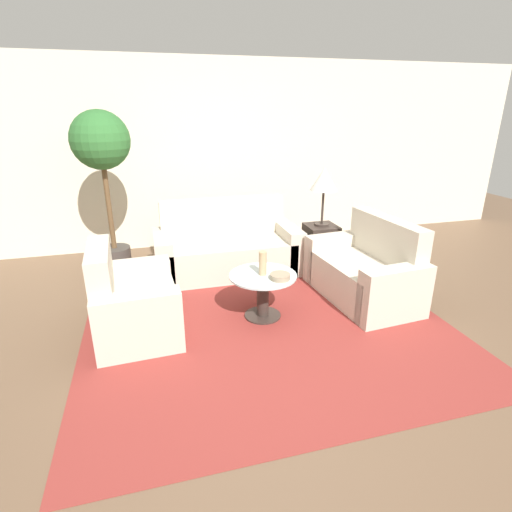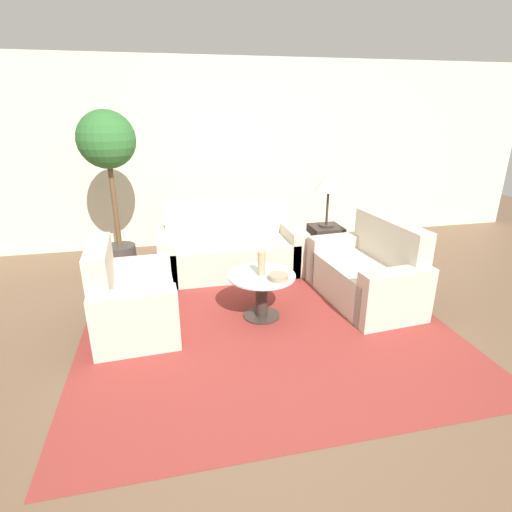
{
  "view_description": "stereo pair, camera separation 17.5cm",
  "coord_description": "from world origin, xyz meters",
  "px_view_note": "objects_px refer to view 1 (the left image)",
  "views": [
    {
      "loc": [
        -0.92,
        -2.74,
        1.96
      ],
      "look_at": [
        0.07,
        0.88,
        0.55
      ],
      "focal_mm": 28.0,
      "sensor_mm": 36.0,
      "label": 1
    },
    {
      "loc": [
        -0.75,
        -2.78,
        1.96
      ],
      "look_at": [
        0.07,
        0.88,
        0.55
      ],
      "focal_mm": 28.0,
      "sensor_mm": 36.0,
      "label": 2
    }
  ],
  "objects_px": {
    "table_lamp": "(324,181)",
    "potted_plant": "(103,160)",
    "coffee_table": "(263,290)",
    "bowl": "(280,276)",
    "armchair": "(130,305)",
    "vase": "(263,263)",
    "sofa_main": "(227,249)",
    "loveseat": "(367,272)"
  },
  "relations": [
    {
      "from": "sofa_main",
      "to": "bowl",
      "type": "height_order",
      "value": "sofa_main"
    },
    {
      "from": "table_lamp",
      "to": "loveseat",
      "type": "bearing_deg",
      "value": -83.46
    },
    {
      "from": "sofa_main",
      "to": "vase",
      "type": "bearing_deg",
      "value": -85.42
    },
    {
      "from": "table_lamp",
      "to": "vase",
      "type": "bearing_deg",
      "value": -134.71
    },
    {
      "from": "loveseat",
      "to": "bowl",
      "type": "relative_size",
      "value": 7.18
    },
    {
      "from": "coffee_table",
      "to": "vase",
      "type": "bearing_deg",
      "value": 115.31
    },
    {
      "from": "sofa_main",
      "to": "potted_plant",
      "type": "bearing_deg",
      "value": 168.89
    },
    {
      "from": "sofa_main",
      "to": "table_lamp",
      "type": "xyz_separation_m",
      "value": [
        1.2,
        -0.14,
        0.83
      ]
    },
    {
      "from": "sofa_main",
      "to": "coffee_table",
      "type": "height_order",
      "value": "sofa_main"
    },
    {
      "from": "vase",
      "to": "loveseat",
      "type": "bearing_deg",
      "value": 6.34
    },
    {
      "from": "table_lamp",
      "to": "potted_plant",
      "type": "distance_m",
      "value": 2.59
    },
    {
      "from": "coffee_table",
      "to": "table_lamp",
      "type": "relative_size",
      "value": 0.9
    },
    {
      "from": "loveseat",
      "to": "potted_plant",
      "type": "relative_size",
      "value": 0.7
    },
    {
      "from": "coffee_table",
      "to": "table_lamp",
      "type": "height_order",
      "value": "table_lamp"
    },
    {
      "from": "loveseat",
      "to": "vase",
      "type": "xyz_separation_m",
      "value": [
        -1.21,
        -0.13,
        0.28
      ]
    },
    {
      "from": "coffee_table",
      "to": "bowl",
      "type": "height_order",
      "value": "bowl"
    },
    {
      "from": "armchair",
      "to": "vase",
      "type": "distance_m",
      "value": 1.27
    },
    {
      "from": "loveseat",
      "to": "vase",
      "type": "relative_size",
      "value": 5.77
    },
    {
      "from": "sofa_main",
      "to": "loveseat",
      "type": "height_order",
      "value": "sofa_main"
    },
    {
      "from": "armchair",
      "to": "coffee_table",
      "type": "relative_size",
      "value": 1.54
    },
    {
      "from": "loveseat",
      "to": "coffee_table",
      "type": "xyz_separation_m",
      "value": [
        -1.21,
        -0.14,
        0.01
      ]
    },
    {
      "from": "armchair",
      "to": "bowl",
      "type": "bearing_deg",
      "value": -100.07
    },
    {
      "from": "table_lamp",
      "to": "potted_plant",
      "type": "bearing_deg",
      "value": 170.92
    },
    {
      "from": "table_lamp",
      "to": "bowl",
      "type": "bearing_deg",
      "value": -127.77
    },
    {
      "from": "bowl",
      "to": "loveseat",
      "type": "bearing_deg",
      "value": 14.44
    },
    {
      "from": "table_lamp",
      "to": "potted_plant",
      "type": "relative_size",
      "value": 0.37
    },
    {
      "from": "table_lamp",
      "to": "vase",
      "type": "xyz_separation_m",
      "value": [
        -1.1,
        -1.11,
        -0.54
      ]
    },
    {
      "from": "armchair",
      "to": "vase",
      "type": "relative_size",
      "value": 4.27
    },
    {
      "from": "potted_plant",
      "to": "armchair",
      "type": "bearing_deg",
      "value": -82.23
    },
    {
      "from": "vase",
      "to": "sofa_main",
      "type": "bearing_deg",
      "value": 94.58
    },
    {
      "from": "armchair",
      "to": "bowl",
      "type": "distance_m",
      "value": 1.39
    },
    {
      "from": "table_lamp",
      "to": "bowl",
      "type": "xyz_separation_m",
      "value": [
        -0.97,
        -1.26,
        -0.63
      ]
    },
    {
      "from": "sofa_main",
      "to": "armchair",
      "type": "distance_m",
      "value": 1.68
    },
    {
      "from": "sofa_main",
      "to": "table_lamp",
      "type": "height_order",
      "value": "table_lamp"
    },
    {
      "from": "armchair",
      "to": "table_lamp",
      "type": "bearing_deg",
      "value": -68.18
    },
    {
      "from": "potted_plant",
      "to": "bowl",
      "type": "bearing_deg",
      "value": -46.62
    },
    {
      "from": "table_lamp",
      "to": "potted_plant",
      "type": "xyz_separation_m",
      "value": [
        -2.55,
        0.41,
        0.28
      ]
    },
    {
      "from": "table_lamp",
      "to": "vase",
      "type": "relative_size",
      "value": 3.07
    },
    {
      "from": "vase",
      "to": "table_lamp",
      "type": "bearing_deg",
      "value": 45.29
    },
    {
      "from": "vase",
      "to": "coffee_table",
      "type": "bearing_deg",
      "value": -64.69
    },
    {
      "from": "loveseat",
      "to": "table_lamp",
      "type": "relative_size",
      "value": 1.88
    },
    {
      "from": "armchair",
      "to": "potted_plant",
      "type": "relative_size",
      "value": 0.52
    }
  ]
}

